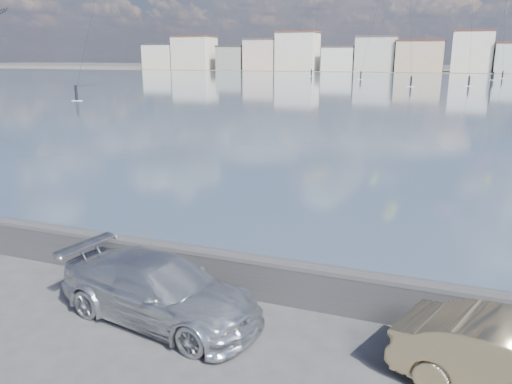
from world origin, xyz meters
TOP-DOWN VIEW (x-y plane):
  - ground at (0.00, 0.00)m, footprint 700.00×700.00m
  - bay_water at (0.00, 91.50)m, footprint 500.00×177.00m
  - far_shore_strip at (0.00, 200.00)m, footprint 500.00×60.00m
  - seawall at (0.00, 2.70)m, footprint 400.00×0.36m
  - far_buildings at (1.31, 186.00)m, footprint 240.79×13.26m
  - car_silver at (-0.09, 1.06)m, footprint 4.98×2.70m

SIDE VIEW (x-z plane):
  - ground at x=0.00m, z-range 0.00..0.00m
  - bay_water at x=0.00m, z-range 0.01..0.01m
  - far_shore_strip at x=0.00m, z-range 0.01..0.01m
  - seawall at x=0.00m, z-range 0.04..1.12m
  - car_silver at x=-0.09m, z-range 0.00..1.37m
  - far_buildings at x=1.31m, z-range -1.27..13.33m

